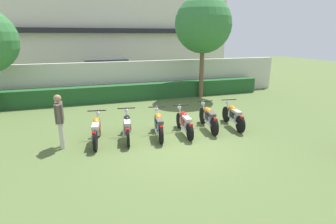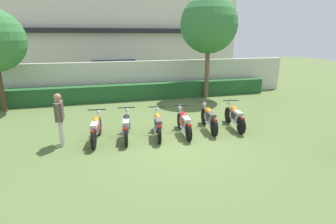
{
  "view_description": "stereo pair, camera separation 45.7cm",
  "coord_description": "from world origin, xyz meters",
  "views": [
    {
      "loc": [
        -2.8,
        -7.38,
        3.33
      ],
      "look_at": [
        0.0,
        1.15,
        0.74
      ],
      "focal_mm": 28.26,
      "sensor_mm": 36.0,
      "label": 1
    },
    {
      "loc": [
        -2.36,
        -7.51,
        3.33
      ],
      "look_at": [
        0.0,
        1.15,
        0.74
      ],
      "focal_mm": 28.26,
      "sensor_mm": 36.0,
      "label": 2
    }
  ],
  "objects": [
    {
      "name": "ground",
      "position": [
        0.0,
        0.0,
        0.0
      ],
      "size": [
        60.0,
        60.0,
        0.0
      ],
      "primitive_type": "plane",
      "color": "#566B38"
    },
    {
      "name": "building",
      "position": [
        0.0,
        16.92,
        3.52
      ],
      "size": [
        18.91,
        6.5,
        7.03
      ],
      "color": "beige",
      "rests_on": "ground"
    },
    {
      "name": "compound_wall",
      "position": [
        0.0,
        7.16,
        1.0
      ],
      "size": [
        17.97,
        0.3,
        1.99
      ],
      "primitive_type": "cube",
      "color": "beige",
      "rests_on": "ground"
    },
    {
      "name": "hedge_row",
      "position": [
        0.0,
        6.46,
        0.43
      ],
      "size": [
        14.37,
        0.7,
        0.85
      ],
      "primitive_type": "cube",
      "color": "#235628",
      "rests_on": "ground"
    },
    {
      "name": "parked_car",
      "position": [
        -1.08,
        10.54,
        0.94
      ],
      "size": [
        4.59,
        2.26,
        1.89
      ],
      "rotation": [
        0.0,
        0.0,
        0.05
      ],
      "color": "silver",
      "rests_on": "ground"
    },
    {
      "name": "tree_far_side",
      "position": [
        3.5,
        5.9,
        3.89
      ],
      "size": [
        2.99,
        2.99,
        5.41
      ],
      "color": "brown",
      "rests_on": "ground"
    },
    {
      "name": "motorcycle_in_row_0",
      "position": [
        -2.49,
        0.89,
        0.45
      ],
      "size": [
        0.6,
        1.86,
        0.96
      ],
      "rotation": [
        0.0,
        0.0,
        1.42
      ],
      "color": "black",
      "rests_on": "ground"
    },
    {
      "name": "motorcycle_in_row_1",
      "position": [
        -1.51,
        0.89,
        0.45
      ],
      "size": [
        0.6,
        1.88,
        0.96
      ],
      "rotation": [
        0.0,
        0.0,
        1.43
      ],
      "color": "black",
      "rests_on": "ground"
    },
    {
      "name": "motorcycle_in_row_2",
      "position": [
        -0.46,
        0.78,
        0.45
      ],
      "size": [
        0.61,
        1.81,
        0.96
      ],
      "rotation": [
        0.0,
        0.0,
        1.41
      ],
      "color": "black",
      "rests_on": "ground"
    },
    {
      "name": "motorcycle_in_row_3",
      "position": [
        0.48,
        0.76,
        0.44
      ],
      "size": [
        0.6,
        1.86,
        0.95
      ],
      "rotation": [
        0.0,
        0.0,
        1.49
      ],
      "color": "black",
      "rests_on": "ground"
    },
    {
      "name": "motorcycle_in_row_4",
      "position": [
        1.49,
        0.94,
        0.46
      ],
      "size": [
        0.6,
        1.93,
        0.97
      ],
      "rotation": [
        0.0,
        0.0,
        1.44
      ],
      "color": "black",
      "rests_on": "ground"
    },
    {
      "name": "motorcycle_in_row_5",
      "position": [
        2.5,
        0.89,
        0.45
      ],
      "size": [
        0.6,
        1.89,
        0.97
      ],
      "rotation": [
        0.0,
        0.0,
        1.44
      ],
      "color": "black",
      "rests_on": "ground"
    },
    {
      "name": "inspector_person",
      "position": [
        -3.54,
        0.85,
        0.99
      ],
      "size": [
        0.22,
        0.67,
        1.67
      ],
      "color": "beige",
      "rests_on": "ground"
    }
  ]
}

